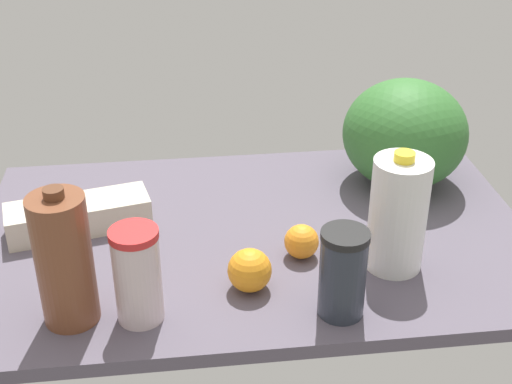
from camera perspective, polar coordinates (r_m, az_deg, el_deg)
countertop at (r=157.69cm, az=0.00°, el=-3.64°), size 120.00×76.00×3.00cm
milk_jug at (r=142.68cm, az=11.29°, el=-1.76°), size 11.45×11.45×25.57cm
tumbler_cup at (r=129.23cm, az=-9.47°, el=-6.57°), size 8.82×8.82×18.77cm
egg_carton at (r=160.95cm, az=-14.01°, el=-1.84°), size 32.18×16.49×6.71cm
chocolate_milk_jug at (r=129.85cm, az=-15.10°, el=-5.28°), size 10.13×10.13×27.15cm
watermelon at (r=174.57cm, az=11.81°, el=4.59°), size 29.70×29.70×26.09cm
shaker_bottle at (r=129.98cm, az=6.96°, el=-6.46°), size 8.83×8.83×17.52cm
orange_near_front at (r=147.30cm, az=3.66°, el=-3.97°), size 7.19×7.19×7.19cm
orange_by_jug at (r=137.49cm, az=-0.51°, el=-6.28°), size 8.59×8.59×8.59cm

